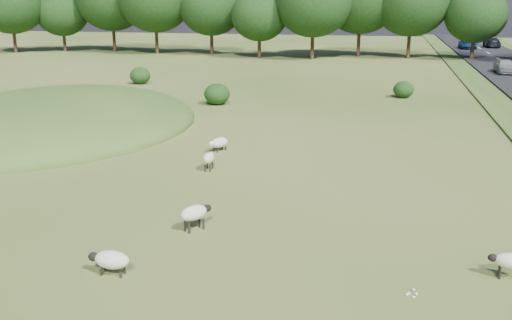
{
  "coord_description": "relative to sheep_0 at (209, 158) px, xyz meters",
  "views": [
    {
      "loc": [
        6.91,
        -17.58,
        7.32
      ],
      "look_at": [
        2.0,
        4.0,
        1.0
      ],
      "focal_mm": 40.0,
      "sensor_mm": 36.0,
      "label": 1
    }
  ],
  "objects": [
    {
      "name": "car_1",
      "position": [
        18.55,
        36.52,
        0.4
      ],
      "size": [
        1.64,
        4.07,
        1.39
      ],
      "primitive_type": "imported",
      "color": "#989A9F",
      "rests_on": "road"
    },
    {
      "name": "car_6",
      "position": [
        18.55,
        64.84,
        0.35
      ],
      "size": [
        2.15,
        4.67,
        1.3
      ],
      "primitive_type": "imported",
      "color": "navy",
      "rests_on": "road"
    },
    {
      "name": "sheep_3",
      "position": [
        -0.45,
        3.17,
        -0.11
      ],
      "size": [
        0.95,
        1.21,
        0.69
      ],
      "rotation": [
        0.0,
        0.0,
        4.18
      ],
      "color": "beige",
      "rests_on": "ground"
    },
    {
      "name": "shrubs",
      "position": [
        -4.64,
        19.83,
        0.17
      ],
      "size": [
        24.09,
        10.0,
        1.5
      ],
      "color": "black",
      "rests_on": "ground"
    },
    {
      "name": "sheep_6",
      "position": [
        10.91,
        -7.88,
        -0.03
      ],
      "size": [
        1.03,
        0.52,
        0.74
      ],
      "rotation": [
        0.0,
        0.0,
        3.06
      ],
      "color": "beige",
      "rests_on": "ground"
    },
    {
      "name": "sheep_2",
      "position": [
        1.58,
        -6.56,
        0.05
      ],
      "size": [
        1.0,
        1.15,
        0.85
      ],
      "rotation": [
        0.0,
        0.0,
        0.92
      ],
      "color": "beige",
      "rests_on": "ground"
    },
    {
      "name": "sheep_4",
      "position": [
        0.35,
        -10.04,
        -0.1
      ],
      "size": [
        1.2,
        0.53,
        0.7
      ],
      "rotation": [
        0.0,
        0.0,
        3.14
      ],
      "color": "beige",
      "rests_on": "ground"
    },
    {
      "name": "sheep_0",
      "position": [
        0.0,
        0.0,
        0.0
      ],
      "size": [
        0.55,
        1.1,
        0.78
      ],
      "rotation": [
        0.0,
        0.0,
        1.66
      ],
      "color": "beige",
      "rests_on": "ground"
    },
    {
      "name": "treeline",
      "position": [
        -0.61,
        50.03,
        6.02
      ],
      "size": [
        96.28,
        14.66,
        11.7
      ],
      "color": "black",
      "rests_on": "ground"
    },
    {
      "name": "car_0",
      "position": [
        22.35,
        68.1,
        0.41
      ],
      "size": [
        1.97,
        4.86,
        1.41
      ],
      "primitive_type": "imported",
      "rotation": [
        0.0,
        0.0,
        3.14
      ],
      "color": "black",
      "rests_on": "road"
    },
    {
      "name": "mound",
      "position": [
        -11.55,
        6.59,
        -0.54
      ],
      "size": [
        16.0,
        20.0,
        4.0
      ],
      "primitive_type": "ellipsoid",
      "color": "#33561E",
      "rests_on": "ground"
    },
    {
      "name": "ground",
      "position": [
        0.45,
        14.59,
        -0.54
      ],
      "size": [
        160.0,
        160.0,
        0.0
      ],
      "primitive_type": "plane",
      "color": "#304E18",
      "rests_on": "ground"
    }
  ]
}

